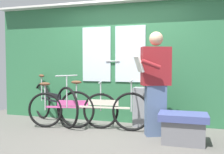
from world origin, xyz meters
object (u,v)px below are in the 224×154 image
Objects in this scene: passenger_reading_newspaper at (155,81)px; trash_bin_by_wall at (143,107)px; bicycle_by_pole at (53,103)px; bench_seat_corner at (183,127)px; bicycle_near_door at (72,109)px; bicycle_leaning_behind at (103,109)px.

passenger_reading_newspaper is 0.81m from trash_bin_by_wall.
bicycle_by_pole is 2.12× the size of trash_bin_by_wall.
passenger_reading_newspaper reaches higher than bench_seat_corner.
trash_bin_by_wall is (1.22, 0.50, 0.01)m from bicycle_near_door.
bicycle_by_pole is 2.57m from bench_seat_corner.
trash_bin_by_wall is at bearing -85.03° from passenger_reading_newspaper.
bicycle_near_door is at bearing -157.61° from trash_bin_by_wall.
passenger_reading_newspaper is at bearing -62.55° from trash_bin_by_wall.
bicycle_leaning_behind is at bearing 22.87° from bicycle_by_pole.
passenger_reading_newspaper is 2.42× the size of bench_seat_corner.
bench_seat_corner is at bearing -49.28° from trash_bin_by_wall.
trash_bin_by_wall is at bearing 10.71° from bicycle_near_door.
passenger_reading_newspaper is (1.50, -0.05, 0.54)m from bicycle_near_door.
bicycle_near_door is at bearing 169.89° from bench_seat_corner.
trash_bin_by_wall is at bearing 41.25° from bicycle_by_pole.
bicycle_near_door is 1.60m from passenger_reading_newspaper.
bicycle_near_door is at bearing -179.05° from bicycle_leaning_behind.
bicycle_leaning_behind is 1.13m from bicycle_by_pole.
bench_seat_corner is (2.49, -0.62, -0.16)m from bicycle_by_pole.
bicycle_by_pole reaches higher than bicycle_leaning_behind.
trash_bin_by_wall is 1.13m from bench_seat_corner.
bicycle_by_pole reaches higher than bench_seat_corner.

